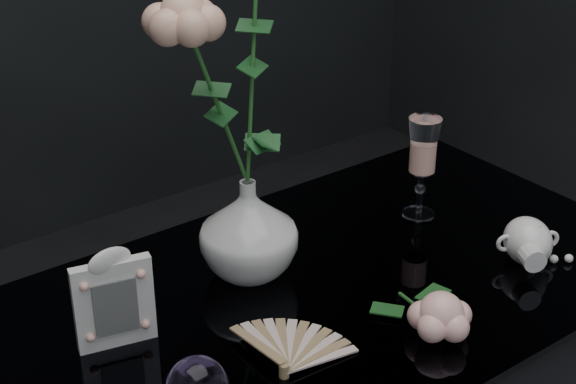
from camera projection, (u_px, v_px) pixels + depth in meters
vase at (249, 229)px, 1.30m from camera, size 0.15×0.15×0.15m
wine_glass at (422, 168)px, 1.45m from camera, size 0.06×0.06×0.18m
picture_frame at (113, 297)px, 1.14m from camera, size 0.13×0.11×0.15m
paper_fan at (284, 369)px, 1.11m from camera, size 0.26×0.23×0.02m
loose_rose at (441, 315)px, 1.18m from camera, size 0.20×0.23×0.07m
pearl_jar at (528, 239)px, 1.35m from camera, size 0.34×0.34×0.07m
roses at (234, 50)px, 1.16m from camera, size 0.23×0.13×0.45m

